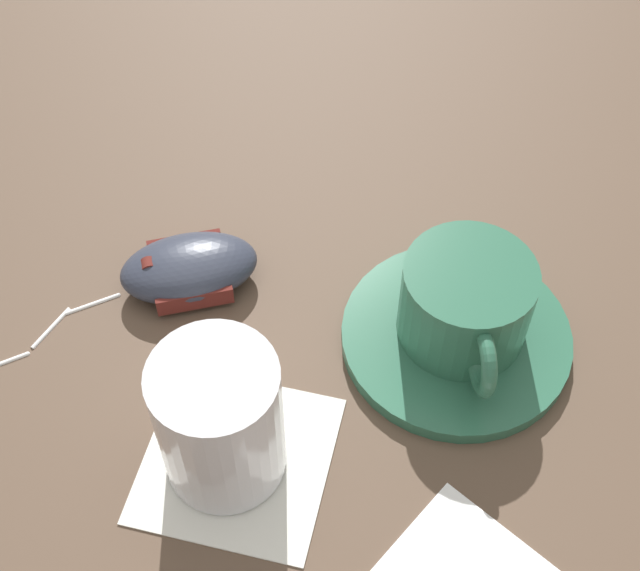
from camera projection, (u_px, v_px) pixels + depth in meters
name	position (u px, v px, depth m)	size (l,w,h in m)	color
ground_plane	(289.00, 434.00, 0.57)	(3.00, 3.00, 0.00)	brown
saucer	(456.00, 337.00, 0.61)	(0.16, 0.16, 0.01)	#2D664C
coffee_cup	(466.00, 304.00, 0.58)	(0.09, 0.11, 0.06)	#2D664C
computer_mouse	(189.00, 268.00, 0.64)	(0.11, 0.11, 0.03)	#2D3342
napkin_under_glass	(237.00, 459.00, 0.56)	(0.12, 0.12, 0.00)	silver
drinking_glass	(220.00, 420.00, 0.52)	(0.08, 0.08, 0.10)	silver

